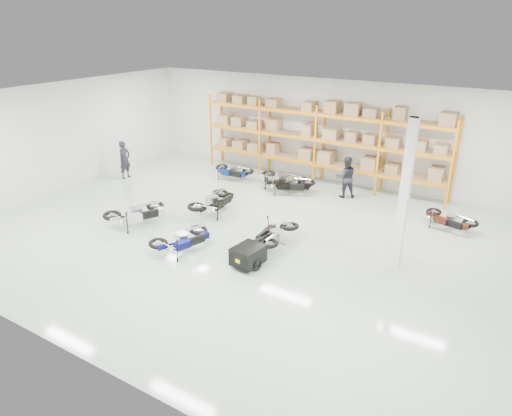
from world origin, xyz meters
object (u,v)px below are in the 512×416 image
Objects in this scene: moto_back_d at (449,217)px; moto_back_a at (232,169)px; trailer at (248,255)px; person_left at (125,160)px; person_back at (346,177)px; moto_silver_left at (136,210)px; moto_touring_right at (274,231)px; moto_back_c at (289,181)px; moto_blue_centre at (182,236)px; moto_black_far_left at (214,199)px; moto_back_b at (281,176)px.

moto_back_a is at bearing 102.99° from moto_back_d.
person_left reaches higher than trailer.
moto_back_a is 5.28m from person_back.
moto_silver_left is 1.10× the size of person_left.
moto_touring_right is 4.86m from moto_back_c.
person_back is at bearing 94.21° from trailer.
moto_blue_centre is 0.92× the size of moto_black_far_left.
moto_blue_centre is at bearing -160.50° from moto_back_a.
person_back reaches higher than moto_back_d.
moto_back_d is (7.00, -0.63, -0.08)m from moto_back_b.
moto_back_c is at bearing 104.07° from moto_back_d.
moto_back_b is 2.80m from person_back.
moto_black_far_left is at bearing -101.15° from moto_silver_left.
moto_black_far_left is at bearing -102.51° from person_left.
moto_touring_right reaches higher than moto_back_d.
moto_black_far_left is 1.11× the size of person_left.
person_back is (0.35, 6.97, 0.48)m from trailer.
person_left is (-6.95, 4.29, 0.32)m from moto_blue_centre.
moto_back_d is (7.88, 3.09, -0.10)m from moto_black_far_left.
moto_back_a is (-4.89, 6.40, 0.14)m from trailer.
moto_black_far_left is (1.70, 2.33, 0.01)m from moto_silver_left.
moto_back_d is at bearing 41.99° from moto_touring_right.
moto_black_far_left is 1.10× the size of moto_touring_right.
moto_back_a reaches higher than moto_back_d.
moto_black_far_left is 1.14× the size of moto_back_a.
moto_back_b is (-0.12, 6.76, 0.02)m from moto_blue_centre.
moto_touring_right is (3.27, -1.18, -0.05)m from moto_black_far_left.
trailer is at bearing -114.26° from person_left.
person_back is (2.74, 0.48, 0.30)m from moto_back_b.
moto_touring_right is 6.86m from moto_back_a.
moto_black_far_left is at bearing 17.39° from person_back.
moto_back_a is at bearing 64.34° from moto_back_c.
person_back reaches higher than moto_silver_left.
moto_back_b is at bearing 36.14° from moto_back_c.
moto_touring_right is at bearing -141.95° from moto_silver_left.
person_back is at bearing -132.66° from moto_black_far_left.
moto_back_a is at bearing -67.81° from moto_black_far_left.
moto_back_b is 1.16× the size of moto_back_d.
moto_back_b is at bearing -89.85° from moto_back_a.
moto_silver_left is 8.43m from person_back.
moto_back_b is (2.59, 6.05, -0.02)m from moto_silver_left.
moto_back_a is 0.91× the size of moto_back_c.
moto_silver_left reaches higher than moto_touring_right.
moto_silver_left is 6.58m from moto_back_b.
moto_back_c reaches higher than moto_touring_right.
moto_back_d is at bearing -83.14° from person_left.
moto_touring_right is at bearing -178.28° from moto_back_c.
moto_back_b reaches higher than moto_back_a.
moto_back_a is 4.96m from person_left.
moto_blue_centre is 2.29m from trailer.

